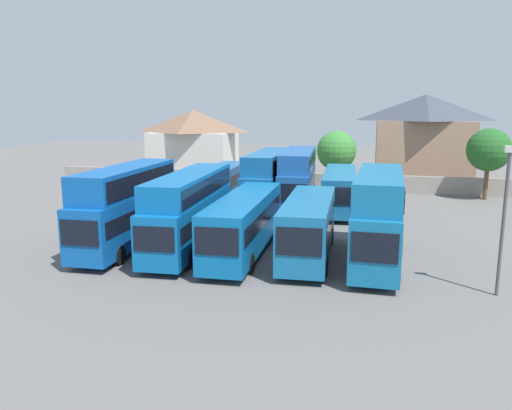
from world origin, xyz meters
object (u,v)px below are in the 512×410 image
Objects in this scene: bus_8 at (298,176)px; lamp_post_lot_edge at (504,213)px; bus_9 at (340,188)px; house_terrace_left at (193,143)px; house_terrace_centre at (424,139)px; bus_6 at (222,183)px; bus_5 at (378,213)px; tree_behind_wall at (489,150)px; bus_2 at (190,206)px; bus_3 at (244,221)px; tree_left_of_lot at (336,151)px; bus_1 at (126,203)px; bus_4 at (309,225)px; bus_7 at (269,176)px.

lamp_post_lot_edge is (12.09, -18.71, 1.14)m from bus_8.
bus_9 is 1.12× the size of house_terrace_left.
bus_9 is at bearing -115.34° from house_terrace_centre.
lamp_post_lot_edge is (19.04, -18.90, 2.04)m from bus_6.
tree_behind_wall reaches higher than bus_5.
bus_3 is (3.53, -0.24, -0.69)m from bus_2.
bus_2 is 1.70× the size of lamp_post_lot_edge.
tree_left_of_lot reaches higher than bus_2.
bus_8 is (4.74, 14.23, 0.16)m from bus_2.
bus_5 is at bearing 144.99° from lamp_post_lot_edge.
bus_2 is 35.70m from house_terrace_centre.
bus_1 is 0.97× the size of house_terrace_centre.
bus_3 is 3.90m from bus_4.
bus_5 reaches higher than bus_8.
bus_3 is 14.54m from bus_8.
bus_6 is 0.99× the size of house_terrace_centre.
bus_6 is at bearing -127.86° from tree_left_of_lot.
tree_behind_wall is (13.28, 8.14, 2.79)m from bus_9.
bus_8 is 18.74m from tree_behind_wall.
tree_left_of_lot is 0.91× the size of tree_behind_wall.
bus_1 is 38.28m from house_terrace_centre.
bus_7 is at bearing -145.74° from bus_5.
bus_3 is at bearing -65.37° from house_terrace_left.
bus_4 is at bearing -89.56° from tree_left_of_lot.
bus_1 reaches higher than bus_6.
bus_6 is at bearing -162.26° from tree_behind_wall.
bus_6 is 1.61× the size of tree_behind_wall.
bus_1 reaches higher than bus_4.
bus_8 is 12.63m from tree_left_of_lot.
bus_5 is 0.94× the size of house_terrace_centre.
tree_behind_wall is at bearing -17.31° from tree_left_of_lot.
tree_left_of_lot is (18.05, -4.53, -0.25)m from house_terrace_left.
bus_3 is 28.87m from tree_behind_wall.
house_terrace_centre is (14.47, 17.53, 2.40)m from bus_7.
bus_6 is at bearing -159.46° from bus_3.
bus_4 is 4.01m from bus_5.
house_terrace_left is at bearing -154.06° from bus_6.
bus_2 is 1.09× the size of house_terrace_centre.
house_terrace_left is 18.61m from tree_left_of_lot.
bus_2 is 14.11m from bus_7.
bus_3 is 14.26m from bus_7.
bus_6 is 1.55× the size of lamp_post_lot_edge.
bus_6 is 0.95× the size of bus_7.
bus_8 is at bearing 149.32° from bus_1.
lamp_post_lot_edge is at bearing 22.57° from bus_9.
tree_left_of_lot is at bearing 162.69° from tree_behind_wall.
bus_4 is 0.93× the size of house_terrace_centre.
bus_1 is 0.92× the size of bus_8.
tree_behind_wall is 26.98m from lamp_post_lot_edge.
bus_1 is 29.48m from tree_left_of_lot.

